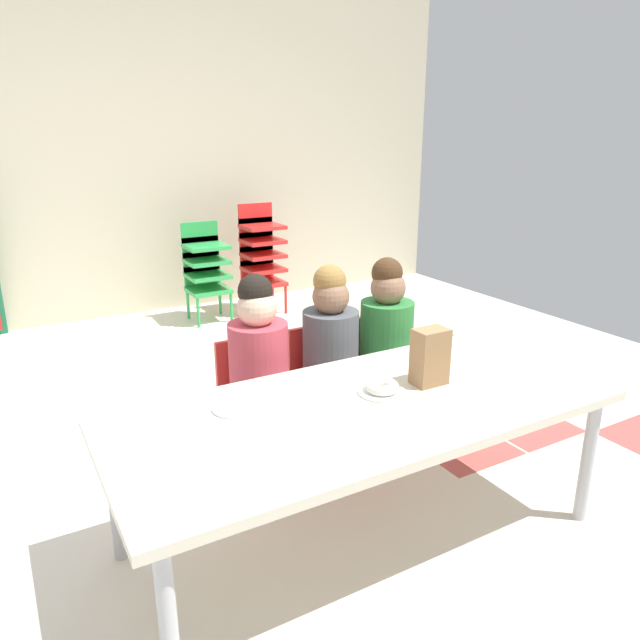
# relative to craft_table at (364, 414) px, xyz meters

# --- Properties ---
(ground_plane) EXTENTS (6.15, 5.40, 0.02)m
(ground_plane) POSITION_rel_craft_table_xyz_m (-0.08, 0.78, -0.53)
(ground_plane) COLOR silver
(back_wall) EXTENTS (6.15, 0.10, 2.79)m
(back_wall) POSITION_rel_craft_table_xyz_m (-0.08, 3.48, 0.88)
(back_wall) COLOR beige
(back_wall) RESTS_ON ground_plane
(craft_table) EXTENTS (1.82, 0.80, 0.56)m
(craft_table) POSITION_rel_craft_table_xyz_m (0.00, 0.00, 0.00)
(craft_table) COLOR beige
(craft_table) RESTS_ON ground_plane
(seated_child_near_camera) EXTENTS (0.32, 0.31, 0.92)m
(seated_child_near_camera) POSITION_rel_craft_table_xyz_m (-0.14, 0.63, 0.03)
(seated_child_near_camera) COLOR red
(seated_child_near_camera) RESTS_ON ground_plane
(seated_child_middle_seat) EXTENTS (0.32, 0.31, 0.92)m
(seated_child_middle_seat) POSITION_rel_craft_table_xyz_m (0.23, 0.63, 0.03)
(seated_child_middle_seat) COLOR red
(seated_child_middle_seat) RESTS_ON ground_plane
(seated_child_far_right) EXTENTS (0.32, 0.31, 0.92)m
(seated_child_far_right) POSITION_rel_craft_table_xyz_m (0.55, 0.63, 0.03)
(seated_child_far_right) COLOR red
(seated_child_far_right) RESTS_ON ground_plane
(kid_chair_green_stack) EXTENTS (0.32, 0.30, 0.80)m
(kid_chair_green_stack) POSITION_rel_craft_table_xyz_m (0.43, 2.95, -0.06)
(kid_chair_green_stack) COLOR green
(kid_chair_green_stack) RESTS_ON ground_plane
(kid_chair_red_stack) EXTENTS (0.32, 0.30, 0.92)m
(kid_chair_red_stack) POSITION_rel_craft_table_xyz_m (0.92, 2.95, -0.00)
(kid_chair_red_stack) COLOR red
(kid_chair_red_stack) RESTS_ON ground_plane
(paper_bag_brown) EXTENTS (0.13, 0.09, 0.22)m
(paper_bag_brown) POSITION_rel_craft_table_xyz_m (0.31, 0.03, 0.15)
(paper_bag_brown) COLOR #9E754C
(paper_bag_brown) RESTS_ON craft_table
(paper_plate_near_edge) EXTENTS (0.18, 0.18, 0.01)m
(paper_plate_near_edge) POSITION_rel_craft_table_xyz_m (0.10, 0.04, 0.05)
(paper_plate_near_edge) COLOR white
(paper_plate_near_edge) RESTS_ON craft_table
(paper_plate_center_table) EXTENTS (0.18, 0.18, 0.01)m
(paper_plate_center_table) POSITION_rel_craft_table_xyz_m (-0.41, 0.19, 0.05)
(paper_plate_center_table) COLOR white
(paper_plate_center_table) RESTS_ON craft_table
(donut_powdered_on_plate) EXTENTS (0.13, 0.13, 0.04)m
(donut_powdered_on_plate) POSITION_rel_craft_table_xyz_m (0.10, 0.04, 0.07)
(donut_powdered_on_plate) COLOR white
(donut_powdered_on_plate) RESTS_ON craft_table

